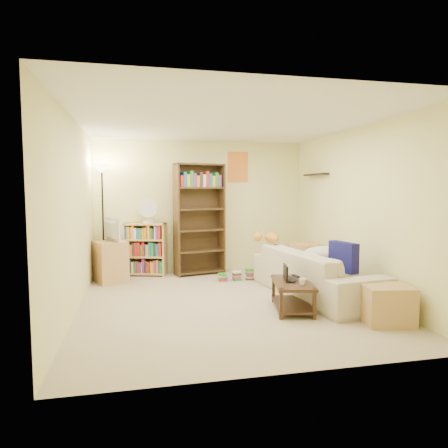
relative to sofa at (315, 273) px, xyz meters
The scene contains 19 objects.
room 1.86m from the sofa, behind, with size 4.50×4.54×2.52m.
sofa is the anchor object (origin of this frame).
navy_pillow 0.61m from the sofa, 69.39° to the right, with size 0.45×0.14×0.41m, color navy.
cream_blanket 0.31m from the sofa, 26.52° to the left, with size 0.64×0.45×0.27m, color silver.
tabby_cat 1.06m from the sofa, 116.69° to the left, with size 0.55×0.25×0.19m.
coffee_table 0.86m from the sofa, 134.68° to the right, with size 0.65×0.94×0.38m.
laptop 0.79m from the sofa, 134.18° to the right, with size 0.31×0.35×0.02m, color black.
laptop_screen 0.88m from the sofa, 141.21° to the right, with size 0.01×0.29×0.19m, color white.
mug 0.97m from the sofa, 124.39° to the right, with size 0.12×0.12×0.08m, color white.
tv_remote 0.56m from the sofa, 142.14° to the right, with size 0.05×0.15×0.02m, color black.
tv_stand 3.47m from the sofa, 151.92° to the left, with size 0.47×0.65×0.70m, color tan.
television 3.51m from the sofa, 151.92° to the left, with size 0.34×0.66×0.39m, color black.
tall_bookshelf 2.48m from the sofa, 127.55° to the left, with size 0.97×0.51×2.05m.
short_bookshelf 3.15m from the sofa, 140.78° to the left, with size 0.81×0.50×0.97m.
desk_fan 3.19m from the sofa, 140.81° to the left, with size 0.34×0.19×0.45m.
floor_lamp 3.83m from the sofa, 150.73° to the left, with size 0.34×0.34×2.01m.
side_table 1.33m from the sofa, 74.20° to the left, with size 0.53×0.53×0.61m, color tan.
end_cabinet 1.37m from the sofa, 77.62° to the right, with size 0.55×0.46×0.46m, color tan.
book_stacks 1.52m from the sofa, 125.32° to the left, with size 0.65×0.13×0.19m.
Camera 1 is at (-1.21, -5.37, 1.59)m, focal length 32.00 mm.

